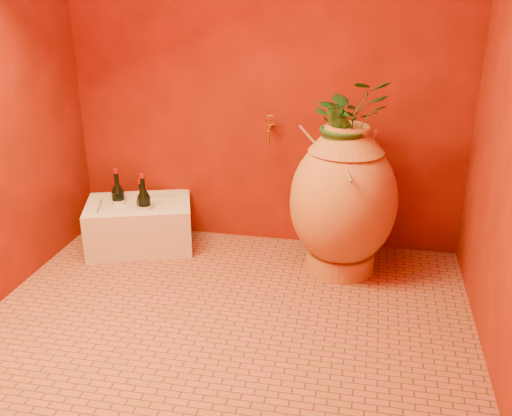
% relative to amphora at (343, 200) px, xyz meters
% --- Properties ---
extents(floor, '(2.50, 2.50, 0.00)m').
position_rel_amphora_xyz_m(floor, '(-0.53, -0.65, -0.44)').
color(floor, brown).
rests_on(floor, ground).
extents(wall_back, '(2.50, 0.02, 2.50)m').
position_rel_amphora_xyz_m(wall_back, '(-0.53, 0.35, 0.81)').
color(wall_back, '#541404').
rests_on(wall_back, ground).
extents(amphora, '(0.64, 0.64, 0.89)m').
position_rel_amphora_xyz_m(amphora, '(0.00, 0.00, 0.00)').
color(amphora, '#AF6C31').
rests_on(amphora, floor).
extents(stone_basin, '(0.76, 0.65, 0.31)m').
position_rel_amphora_xyz_m(stone_basin, '(-1.30, 0.05, -0.30)').
color(stone_basin, beige).
rests_on(stone_basin, floor).
extents(wine_bottle_a, '(0.08, 0.08, 0.35)m').
position_rel_amphora_xyz_m(wine_bottle_a, '(-1.44, 0.07, -0.15)').
color(wine_bottle_a, black).
rests_on(wine_bottle_a, stone_basin).
extents(wine_bottle_b, '(0.09, 0.09, 0.35)m').
position_rel_amphora_xyz_m(wine_bottle_b, '(-1.24, 0.01, -0.15)').
color(wine_bottle_b, black).
rests_on(wine_bottle_b, stone_basin).
extents(wine_bottle_c, '(0.07, 0.07, 0.30)m').
position_rel_amphora_xyz_m(wine_bottle_c, '(-1.26, 0.03, -0.17)').
color(wine_bottle_c, black).
rests_on(wine_bottle_c, stone_basin).
extents(wall_tap, '(0.07, 0.15, 0.17)m').
position_rel_amphora_xyz_m(wall_tap, '(-0.48, 0.27, 0.34)').
color(wall_tap, olive).
rests_on(wall_tap, wall_back).
extents(plant_main, '(0.54, 0.52, 0.47)m').
position_rel_amphora_xyz_m(plant_main, '(-0.00, 0.02, 0.46)').
color(plant_main, '#1C4F1D').
rests_on(plant_main, amphora).
extents(plant_side, '(0.22, 0.23, 0.34)m').
position_rel_amphora_xyz_m(plant_side, '(-0.04, -0.06, 0.41)').
color(plant_side, '#1C4F1D').
rests_on(plant_side, amphora).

